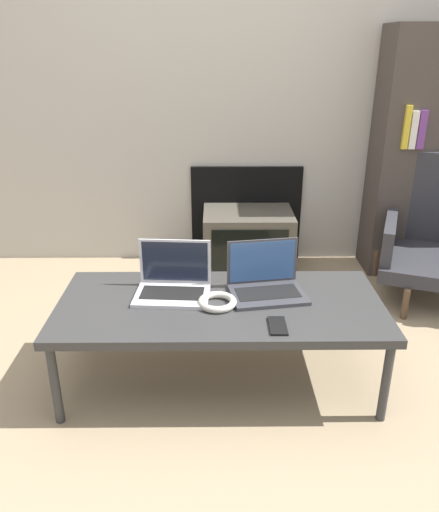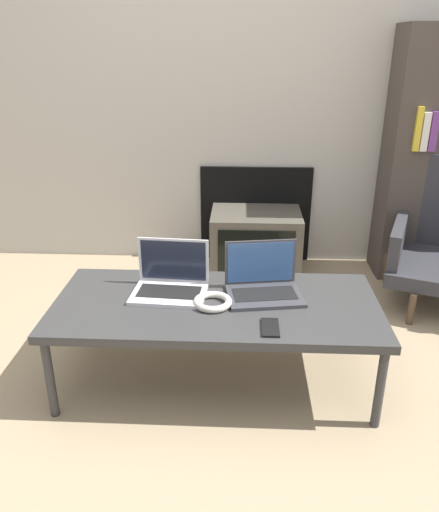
{
  "view_description": "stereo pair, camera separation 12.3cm",
  "coord_description": "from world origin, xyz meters",
  "px_view_note": "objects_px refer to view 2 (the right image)",
  "views": [
    {
      "loc": [
        -0.02,
        -1.48,
        1.38
      ],
      "look_at": [
        0.0,
        0.65,
        0.47
      ],
      "focal_mm": 35.0,
      "sensor_mm": 36.0,
      "label": 1
    },
    {
      "loc": [
        0.1,
        -1.47,
        1.38
      ],
      "look_at": [
        0.0,
        0.65,
        0.47
      ],
      "focal_mm": 35.0,
      "sensor_mm": 36.0,
      "label": 2
    }
  ],
  "objects_px": {
    "phone": "(270,327)",
    "headphones": "(213,302)",
    "laptop_right": "(263,283)",
    "laptop_left": "(171,281)",
    "tv": "(255,243)"
  },
  "relations": [
    {
      "from": "laptop_right",
      "to": "tv",
      "type": "bearing_deg",
      "value": 81.32
    },
    {
      "from": "laptop_left",
      "to": "phone",
      "type": "relative_size",
      "value": 2.48
    },
    {
      "from": "headphones",
      "to": "tv",
      "type": "relative_size",
      "value": 0.29
    },
    {
      "from": "laptop_left",
      "to": "laptop_right",
      "type": "relative_size",
      "value": 0.95
    },
    {
      "from": "laptop_left",
      "to": "laptop_right",
      "type": "distance_m",
      "value": 0.4
    },
    {
      "from": "laptop_right",
      "to": "phone",
      "type": "bearing_deg",
      "value": -95.22
    },
    {
      "from": "headphones",
      "to": "phone",
      "type": "distance_m",
      "value": 0.29
    },
    {
      "from": "laptop_right",
      "to": "laptop_left",
      "type": "bearing_deg",
      "value": 170.89
    },
    {
      "from": "laptop_left",
      "to": "headphones",
      "type": "bearing_deg",
      "value": -28.05
    },
    {
      "from": "phone",
      "to": "headphones",
      "type": "bearing_deg",
      "value": 142.89
    },
    {
      "from": "headphones",
      "to": "phone",
      "type": "bearing_deg",
      "value": -37.11
    },
    {
      "from": "headphones",
      "to": "laptop_left",
      "type": "bearing_deg",
      "value": 148.08
    },
    {
      "from": "phone",
      "to": "tv",
      "type": "relative_size",
      "value": 0.23
    },
    {
      "from": "laptop_left",
      "to": "tv",
      "type": "height_order",
      "value": "laptop_left"
    },
    {
      "from": "headphones",
      "to": "phone",
      "type": "relative_size",
      "value": 1.22
    }
  ]
}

